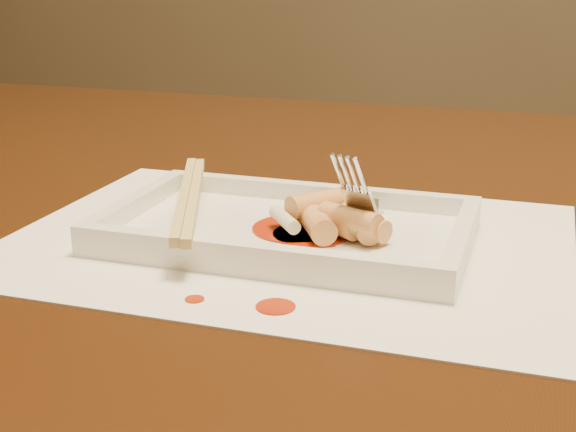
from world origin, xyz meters
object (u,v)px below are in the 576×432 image
(placemat, at_px, (288,240))
(fork, at_px, (392,130))
(table, at_px, (256,290))
(chopstick_a, at_px, (184,196))
(plate_base, at_px, (288,234))

(placemat, bearing_deg, fork, 14.42)
(table, height_order, placemat, placemat)
(chopstick_a, bearing_deg, plate_base, 0.00)
(table, xyz_separation_m, plate_base, (0.07, -0.13, 0.11))
(placemat, bearing_deg, table, 119.83)
(table, relative_size, fork, 10.00)
(chopstick_a, bearing_deg, fork, 6.75)
(table, xyz_separation_m, fork, (0.14, -0.11, 0.18))
(plate_base, xyz_separation_m, chopstick_a, (-0.08, 0.00, 0.02))
(table, height_order, plate_base, plate_base)
(table, bearing_deg, placemat, -60.17)
(placemat, relative_size, plate_base, 1.54)
(plate_base, distance_m, chopstick_a, 0.08)
(chopstick_a, bearing_deg, table, 86.33)
(chopstick_a, height_order, fork, fork)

